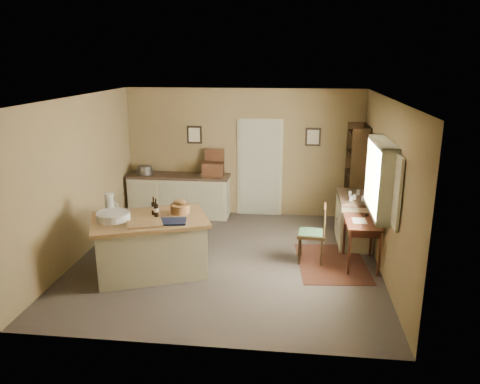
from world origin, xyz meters
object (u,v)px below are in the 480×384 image
object	(u,v)px
desk_chair	(311,234)
shelving_unit	(358,177)
sideboard	(180,194)
work_island	(150,244)
writing_desk	(362,227)
right_cabinet	(354,219)

from	to	relation	value
desk_chair	shelving_unit	distance (m)	2.18
sideboard	desk_chair	xyz separation A→B (m)	(2.74, -2.09, 0.00)
work_island	shelving_unit	xyz separation A→B (m)	(3.49, 2.61, 0.54)
writing_desk	desk_chair	world-z (taller)	desk_chair
sideboard	shelving_unit	distance (m)	3.74
right_cabinet	shelving_unit	size ratio (longest dim) A/B	0.53
writing_desk	desk_chair	distance (m)	0.83
sideboard	desk_chair	size ratio (longest dim) A/B	2.24
desk_chair	shelving_unit	xyz separation A→B (m)	(0.96, 1.88, 0.54)
shelving_unit	work_island	bearing A→B (deg)	-143.16
work_island	sideboard	distance (m)	2.82
work_island	desk_chair	size ratio (longest dim) A/B	2.11
sideboard	right_cabinet	bearing A→B (deg)	-18.45
desk_chair	shelving_unit	world-z (taller)	shelving_unit
work_island	sideboard	world-z (taller)	work_island
work_island	right_cabinet	distance (m)	3.71
work_island	right_cabinet	bearing A→B (deg)	4.32
desk_chair	shelving_unit	bearing A→B (deg)	66.90
right_cabinet	desk_chair	bearing A→B (deg)	-131.63
sideboard	writing_desk	world-z (taller)	sideboard
work_island	sideboard	xyz separation A→B (m)	(-0.21, 2.81, -0.00)
right_cabinet	shelving_unit	bearing A→B (deg)	81.07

